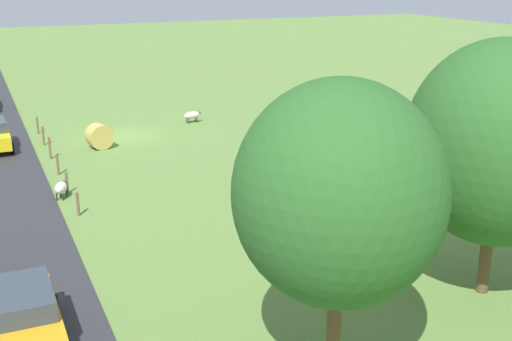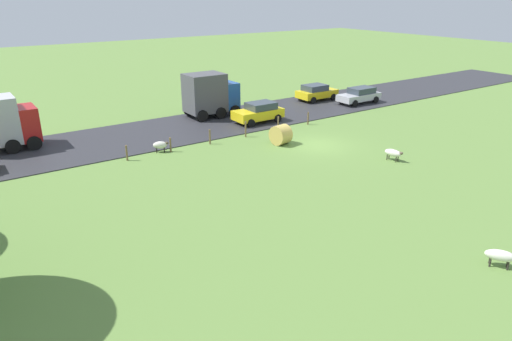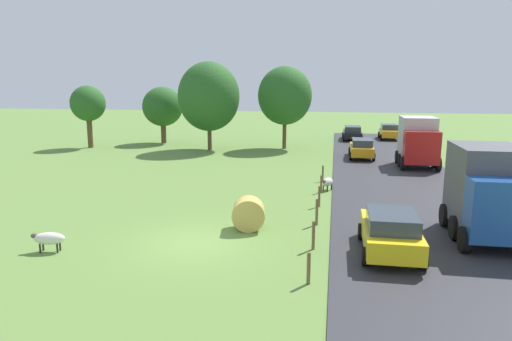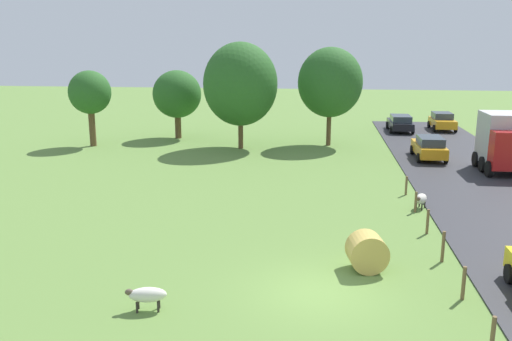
{
  "view_description": "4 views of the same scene",
  "coord_description": "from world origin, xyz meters",
  "px_view_note": "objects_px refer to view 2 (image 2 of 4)",
  "views": [
    {
      "loc": [
        7.99,
        38.26,
        9.95
      ],
      "look_at": [
        -3.75,
        11.68,
        0.76
      ],
      "focal_mm": 45.65,
      "sensor_mm": 36.0,
      "label": 1
    },
    {
      "loc": [
        -23.13,
        21.21,
        10.17
      ],
      "look_at": [
        -3.1,
        7.44,
        0.71
      ],
      "focal_mm": 32.46,
      "sensor_mm": 36.0,
      "label": 2
    },
    {
      "loc": [
        5.21,
        -16.39,
        6.24
      ],
      "look_at": [
        0.8,
        9.09,
        1.18
      ],
      "focal_mm": 32.01,
      "sensor_mm": 36.0,
      "label": 3
    },
    {
      "loc": [
        -0.04,
        -16.25,
        7.91
      ],
      "look_at": [
        -3.38,
        11.16,
        1.36
      ],
      "focal_mm": 37.83,
      "sensor_mm": 36.0,
      "label": 4
    }
  ],
  "objects_px": {
    "car_5": "(360,95)",
    "sheep_1": "(501,256)",
    "truck_1": "(210,94)",
    "car_3": "(316,92)",
    "sheep_0": "(160,145)",
    "sheep_3": "(393,153)",
    "car_1": "(259,112)",
    "hay_bale_0": "(281,135)",
    "truck_0": "(2,123)"
  },
  "relations": [
    {
      "from": "car_5",
      "to": "sheep_1",
      "type": "bearing_deg",
      "value": 144.75
    },
    {
      "from": "car_3",
      "to": "car_1",
      "type": "bearing_deg",
      "value": 110.38
    },
    {
      "from": "sheep_0",
      "to": "sheep_3",
      "type": "distance_m",
      "value": 15.31
    },
    {
      "from": "sheep_1",
      "to": "sheep_3",
      "type": "height_order",
      "value": "sheep_3"
    },
    {
      "from": "sheep_1",
      "to": "car_5",
      "type": "height_order",
      "value": "car_5"
    },
    {
      "from": "car_1",
      "to": "sheep_0",
      "type": "bearing_deg",
      "value": 104.02
    },
    {
      "from": "hay_bale_0",
      "to": "car_5",
      "type": "bearing_deg",
      "value": -67.47
    },
    {
      "from": "truck_0",
      "to": "car_1",
      "type": "height_order",
      "value": "truck_0"
    },
    {
      "from": "truck_1",
      "to": "car_1",
      "type": "relative_size",
      "value": 1.07
    },
    {
      "from": "hay_bale_0",
      "to": "car_3",
      "type": "distance_m",
      "value": 14.56
    },
    {
      "from": "truck_0",
      "to": "car_5",
      "type": "distance_m",
      "value": 30.4
    },
    {
      "from": "car_3",
      "to": "truck_1",
      "type": "bearing_deg",
      "value": 87.76
    },
    {
      "from": "hay_bale_0",
      "to": "car_5",
      "type": "height_order",
      "value": "car_5"
    },
    {
      "from": "hay_bale_0",
      "to": "truck_1",
      "type": "height_order",
      "value": "truck_1"
    },
    {
      "from": "sheep_0",
      "to": "truck_1",
      "type": "bearing_deg",
      "value": -49.37
    },
    {
      "from": "hay_bale_0",
      "to": "car_3",
      "type": "height_order",
      "value": "car_3"
    },
    {
      "from": "sheep_1",
      "to": "car_5",
      "type": "relative_size",
      "value": 0.28
    },
    {
      "from": "truck_1",
      "to": "sheep_1",
      "type": "bearing_deg",
      "value": 175.52
    },
    {
      "from": "sheep_1",
      "to": "car_3",
      "type": "bearing_deg",
      "value": -27.53
    },
    {
      "from": "car_3",
      "to": "sheep_3",
      "type": "bearing_deg",
      "value": 154.71
    },
    {
      "from": "sheep_1",
      "to": "truck_0",
      "type": "height_order",
      "value": "truck_0"
    },
    {
      "from": "truck_1",
      "to": "car_3",
      "type": "bearing_deg",
      "value": -92.24
    },
    {
      "from": "hay_bale_0",
      "to": "car_1",
      "type": "height_order",
      "value": "car_1"
    },
    {
      "from": "truck_0",
      "to": "car_5",
      "type": "relative_size",
      "value": 0.93
    },
    {
      "from": "truck_1",
      "to": "car_3",
      "type": "relative_size",
      "value": 1.09
    },
    {
      "from": "hay_bale_0",
      "to": "car_1",
      "type": "bearing_deg",
      "value": -19.76
    },
    {
      "from": "hay_bale_0",
      "to": "truck_0",
      "type": "xyz_separation_m",
      "value": [
        9.53,
        16.21,
        1.24
      ]
    },
    {
      "from": "car_3",
      "to": "car_5",
      "type": "relative_size",
      "value": 0.92
    },
    {
      "from": "car_3",
      "to": "truck_0",
      "type": "bearing_deg",
      "value": 89.1
    },
    {
      "from": "sheep_0",
      "to": "truck_0",
      "type": "xyz_separation_m",
      "value": [
        6.34,
        8.47,
        1.43
      ]
    },
    {
      "from": "sheep_3",
      "to": "car_1",
      "type": "xyz_separation_m",
      "value": [
        12.44,
        1.83,
        0.38
      ]
    },
    {
      "from": "sheep_3",
      "to": "car_1",
      "type": "height_order",
      "value": "car_1"
    },
    {
      "from": "car_5",
      "to": "sheep_0",
      "type": "bearing_deg",
      "value": 96.82
    },
    {
      "from": "hay_bale_0",
      "to": "truck_1",
      "type": "relative_size",
      "value": 0.32
    },
    {
      "from": "hay_bale_0",
      "to": "car_1",
      "type": "relative_size",
      "value": 0.34
    },
    {
      "from": "sheep_0",
      "to": "sheep_3",
      "type": "bearing_deg",
      "value": -130.8
    },
    {
      "from": "sheep_0",
      "to": "hay_bale_0",
      "type": "bearing_deg",
      "value": -112.4
    },
    {
      "from": "sheep_3",
      "to": "truck_1",
      "type": "height_order",
      "value": "truck_1"
    },
    {
      "from": "sheep_3",
      "to": "car_3",
      "type": "bearing_deg",
      "value": -25.29
    },
    {
      "from": "sheep_1",
      "to": "sheep_3",
      "type": "bearing_deg",
      "value": -30.73
    },
    {
      "from": "sheep_0",
      "to": "hay_bale_0",
      "type": "xyz_separation_m",
      "value": [
        -3.19,
        -7.74,
        0.19
      ]
    },
    {
      "from": "sheep_1",
      "to": "car_3",
      "type": "xyz_separation_m",
      "value": [
        26.48,
        -13.8,
        0.37
      ]
    },
    {
      "from": "truck_0",
      "to": "car_3",
      "type": "xyz_separation_m",
      "value": [
        -0.44,
        -27.58,
        -1.06
      ]
    },
    {
      "from": "truck_0",
      "to": "car_1",
      "type": "xyz_separation_m",
      "value": [
        -3.91,
        -18.23,
        -1.04
      ]
    },
    {
      "from": "hay_bale_0",
      "to": "truck_0",
      "type": "relative_size",
      "value": 0.34
    },
    {
      "from": "sheep_3",
      "to": "car_5",
      "type": "xyz_separation_m",
      "value": [
        12.6,
        -10.09,
        0.33
      ]
    },
    {
      "from": "truck_0",
      "to": "car_5",
      "type": "height_order",
      "value": "truck_0"
    },
    {
      "from": "sheep_3",
      "to": "truck_1",
      "type": "distance_m",
      "value": 16.96
    },
    {
      "from": "sheep_1",
      "to": "car_1",
      "type": "xyz_separation_m",
      "value": [
        23.01,
        -4.46,
        0.39
      ]
    },
    {
      "from": "truck_0",
      "to": "car_3",
      "type": "distance_m",
      "value": 27.61
    }
  ]
}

